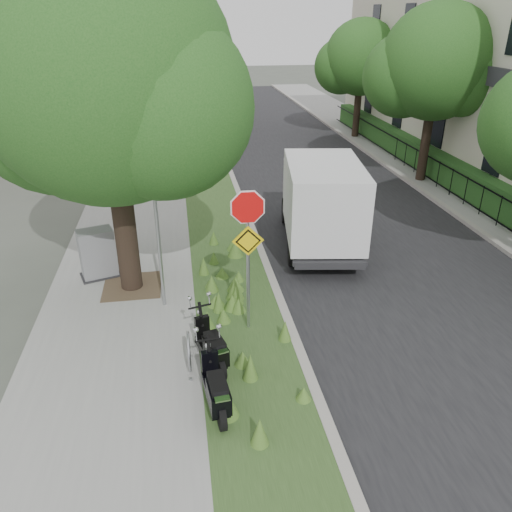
{
  "coord_description": "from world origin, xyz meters",
  "views": [
    {
      "loc": [
        -2.64,
        -8.32,
        6.23
      ],
      "look_at": [
        -1.08,
        1.62,
        1.3
      ],
      "focal_mm": 35.0,
      "sensor_mm": 36.0,
      "label": 1
    }
  ],
  "objects": [
    {
      "name": "verge",
      "position": [
        -1.5,
        10.0,
        0.06
      ],
      "size": [
        2.0,
        60.0,
        0.12
      ],
      "primitive_type": "cube",
      "color": "#2E491F",
      "rests_on": "ground"
    },
    {
      "name": "kerb_far",
      "position": [
        6.5,
        10.0,
        0.07
      ],
      "size": [
        0.2,
        60.0,
        0.13
      ],
      "primitive_type": "cube",
      "color": "#9E9991",
      "rests_on": "ground"
    },
    {
      "name": "far_tree_c",
      "position": [
        6.94,
        18.04,
        3.95
      ],
      "size": [
        4.37,
        3.89,
        5.93
      ],
      "color": "black",
      "rests_on": "ground"
    },
    {
      "name": "kerb_near",
      "position": [
        -0.5,
        10.0,
        0.07
      ],
      "size": [
        0.2,
        60.0,
        0.13
      ],
      "primitive_type": "cube",
      "color": "#9E9991",
      "rests_on": "ground"
    },
    {
      "name": "utility_cabinet",
      "position": [
        -4.84,
        3.5,
        0.73
      ],
      "size": [
        1.1,
        0.89,
        1.27
      ],
      "color": "#262628",
      "rests_on": "ground"
    },
    {
      "name": "bare_post",
      "position": [
        -3.2,
        1.8,
        2.12
      ],
      "size": [
        0.08,
        0.08,
        4.0
      ],
      "color": "#A5A8AD",
      "rests_on": "ground"
    },
    {
      "name": "fence_far",
      "position": [
        7.2,
        10.0,
        0.67
      ],
      "size": [
        0.04,
        24.0,
        1.0
      ],
      "color": "black",
      "rests_on": "ground"
    },
    {
      "name": "box_truck",
      "position": [
        1.29,
        4.75,
        1.43
      ],
      "size": [
        2.58,
        5.08,
        2.2
      ],
      "color": "#262628",
      "rests_on": "ground"
    },
    {
      "name": "far_tree_b",
      "position": [
        6.94,
        10.05,
        4.37
      ],
      "size": [
        4.83,
        4.31,
        6.56
      ],
      "color": "black",
      "rests_on": "ground"
    },
    {
      "name": "footpath_far",
      "position": [
        8.2,
        10.0,
        0.06
      ],
      "size": [
        3.2,
        60.0,
        0.12
      ],
      "primitive_type": "cube",
      "color": "gray",
      "rests_on": "ground"
    },
    {
      "name": "scooter_far",
      "position": [
        -2.28,
        -1.83,
        0.49
      ],
      "size": [
        0.44,
        1.62,
        0.77
      ],
      "color": "black",
      "rests_on": "ground"
    },
    {
      "name": "hedge_far",
      "position": [
        7.9,
        10.0,
        0.67
      ],
      "size": [
        1.0,
        24.0,
        1.1
      ],
      "primitive_type": "cube",
      "color": "#1C4B1A",
      "rests_on": "footpath_far"
    },
    {
      "name": "bike_hoop",
      "position": [
        -2.7,
        -0.6,
        0.5
      ],
      "size": [
        0.06,
        0.78,
        0.77
      ],
      "color": "#A5A8AD",
      "rests_on": "ground"
    },
    {
      "name": "sidewalk_near",
      "position": [
        -4.25,
        10.0,
        0.06
      ],
      "size": [
        3.5,
        60.0,
        0.12
      ],
      "primitive_type": "cube",
      "color": "gray",
      "rests_on": "ground"
    },
    {
      "name": "scooter_near",
      "position": [
        -2.25,
        -0.63,
        0.48
      ],
      "size": [
        0.6,
        1.54,
        0.75
      ],
      "color": "black",
      "rests_on": "ground"
    },
    {
      "name": "ground",
      "position": [
        0.0,
        0.0,
        0.0
      ],
      "size": [
        120.0,
        120.0,
        0.0
      ],
      "primitive_type": "plane",
      "color": "#4C5147",
      "rests_on": "ground"
    },
    {
      "name": "brick_building",
      "position": [
        -9.5,
        22.0,
        4.21
      ],
      "size": [
        9.4,
        10.4,
        8.3
      ],
      "color": "maroon",
      "rests_on": "ground"
    },
    {
      "name": "street_tree_main",
      "position": [
        -4.08,
        2.86,
        4.8
      ],
      "size": [
        6.21,
        5.54,
        7.66
      ],
      "color": "black",
      "rests_on": "ground"
    },
    {
      "name": "road",
      "position": [
        3.0,
        10.0,
        0.01
      ],
      "size": [
        7.0,
        60.0,
        0.01
      ],
      "primitive_type": "cube",
      "color": "black",
      "rests_on": "ground"
    },
    {
      "name": "sign_assembly",
      "position": [
        -1.4,
        0.58,
        2.33
      ],
      "size": [
        0.94,
        0.08,
        3.22
      ],
      "color": "#A5A8AD",
      "rests_on": "ground"
    }
  ]
}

